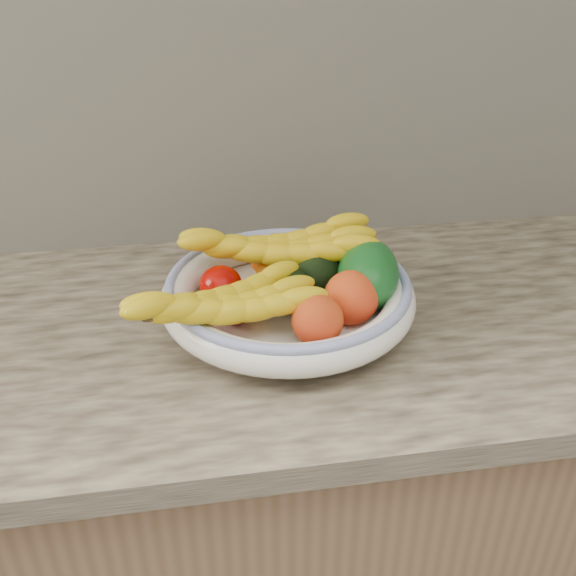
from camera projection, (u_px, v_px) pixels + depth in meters
The scene contains 14 objects.
kitchen_counter at pixel (286, 502), 1.25m from camera, with size 2.44×0.66×1.40m.
fruit_bowl at pixel (288, 294), 0.99m from camera, with size 0.39×0.39×0.08m.
clementine_back_left at pixel (265, 261), 1.07m from camera, with size 0.05×0.05×0.04m, color #FF5B05.
clementine_back_right at pixel (299, 256), 1.09m from camera, with size 0.06×0.06×0.05m, color #E64904.
clementine_back_mid at pixel (271, 269), 1.05m from camera, with size 0.05×0.05×0.05m, color orange.
tomato_left at pixel (221, 285), 0.98m from camera, with size 0.07×0.07×0.06m, color #A30500.
tomato_near_left at pixel (234, 304), 0.94m from camera, with size 0.07×0.07×0.06m, color #BB1201.
avocado_center at pixel (289, 287), 0.98m from camera, with size 0.07×0.10×0.07m, color black.
avocado_right at pixel (319, 272), 1.02m from camera, with size 0.07×0.11×0.07m, color black.
green_mango at pixel (368, 274), 0.98m from camera, with size 0.09×0.14×0.10m, color #0E4A16.
peach_front at pixel (317, 320), 0.89m from camera, with size 0.07×0.07×0.07m, color orange.
peach_right at pixel (351, 298), 0.94m from camera, with size 0.08×0.08×0.08m, color orange.
banana_bunch_back at pixel (278, 252), 1.02m from camera, with size 0.33×0.12×0.09m, color yellow, non-canonical shape.
banana_bunch_front at pixel (224, 308), 0.89m from camera, with size 0.30×0.12×0.08m, color yellow, non-canonical shape.
Camera 1 is at (-0.14, 0.82, 1.45)m, focal length 40.00 mm.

